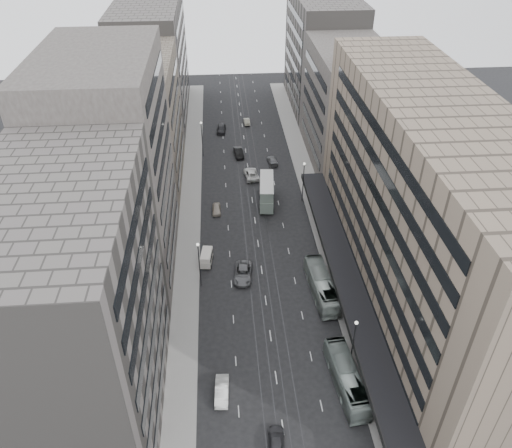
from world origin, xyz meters
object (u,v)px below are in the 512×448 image
object	(u,v)px
bus_near	(347,378)
bus_far	(321,285)
sedan_2	(243,273)
double_decker	(267,191)
panel_van	(207,257)
sedan_1	(222,391)

from	to	relation	value
bus_near	bus_far	size ratio (longest dim) A/B	0.96
sedan_2	double_decker	bearing A→B (deg)	82.15
bus_near	panel_van	distance (m)	30.66
bus_far	double_decker	xyz separation A→B (m)	(-5.84, 25.78, 1.01)
bus_far	sedan_1	xyz separation A→B (m)	(-15.43, -16.81, -0.91)
sedan_1	sedan_2	world-z (taller)	sedan_2
bus_far	bus_near	bearing A→B (deg)	86.19
bus_near	bus_far	bearing A→B (deg)	-95.17
bus_far	sedan_1	size ratio (longest dim) A/B	2.58
panel_van	sedan_1	bearing A→B (deg)	-78.04
bus_near	sedan_2	bearing A→B (deg)	-66.82
double_decker	bus_far	bearing A→B (deg)	-71.87
panel_van	sedan_1	distance (m)	25.43
bus_far	double_decker	world-z (taller)	double_decker
bus_near	bus_far	world-z (taller)	bus_far
bus_far	sedan_1	world-z (taller)	bus_far
double_decker	sedan_2	xyz separation A→B (m)	(-5.73, -21.07, -1.87)
bus_far	sedan_2	xyz separation A→B (m)	(-11.58, 4.70, -0.86)
sedan_2	bus_near	bearing A→B (deg)	-54.28
sedan_1	sedan_2	size ratio (longest dim) A/B	0.80
panel_van	sedan_2	size ratio (longest dim) A/B	0.66
bus_near	sedan_1	world-z (taller)	bus_near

